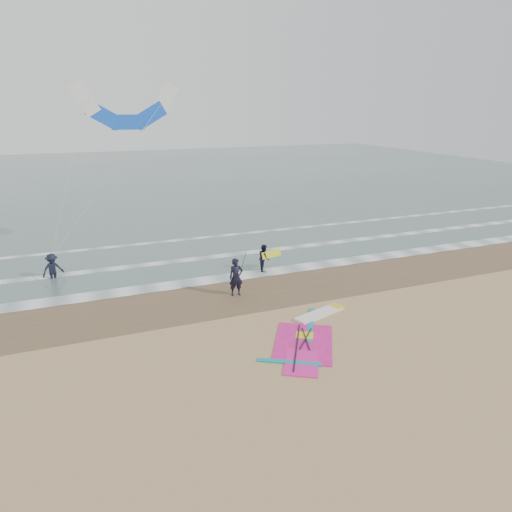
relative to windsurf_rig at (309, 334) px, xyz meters
name	(u,v)px	position (x,y,z in m)	size (l,w,h in m)	color
ground	(312,344)	(-0.25, -0.72, -0.04)	(120.00, 120.00, 0.00)	tan
sea_water	(140,177)	(-0.25, 47.28, -0.02)	(120.00, 80.00, 0.02)	#47605E
wet_sand_band	(256,290)	(-0.25, 5.28, -0.03)	(120.00, 5.00, 0.01)	brown
foam_waterline	(229,263)	(-0.25, 9.72, -0.01)	(120.00, 9.15, 0.02)	white
windsurf_rig	(309,334)	(0.00, 0.00, 0.00)	(5.48, 5.19, 0.13)	white
person_standing	(236,277)	(-1.42, 5.07, 0.92)	(0.70, 0.46, 1.91)	black
person_walking	(264,258)	(1.22, 7.82, 0.75)	(0.76, 0.59, 1.56)	black
person_wading	(52,263)	(-9.93, 10.84, 0.86)	(1.15, 0.66, 1.79)	black
held_pole	(242,268)	(-1.12, 5.07, 1.36)	(0.17, 0.86, 1.82)	black
carried_kiteboard	(271,254)	(1.62, 7.72, 0.95)	(1.30, 0.51, 0.39)	yellow
surf_kite	(127,111)	(-5.00, 13.90, 8.67)	(8.07, 3.16, 9.22)	white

